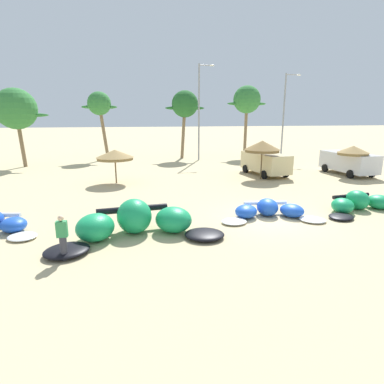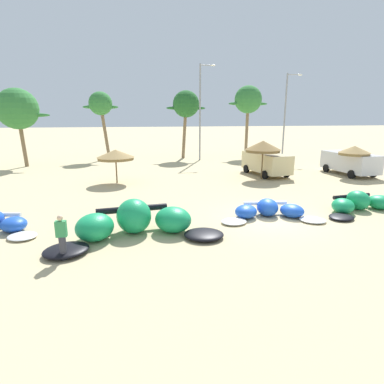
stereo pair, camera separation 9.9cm
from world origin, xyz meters
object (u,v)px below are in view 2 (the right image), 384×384
at_px(lamppost_west_center, 286,112).
at_px(person_near_kites, 62,237).
at_px(parked_car_second, 265,162).
at_px(palm_leftmost, 17,109).
at_px(palm_left, 101,105).
at_px(beach_umbrella_near_palms, 354,151).
at_px(palm_center_left, 248,100).
at_px(lamppost_west, 201,108).
at_px(kite_center, 362,204).
at_px(beach_umbrella_middle, 263,146).
at_px(kite_left, 135,223).
at_px(kite_left_of_center, 269,211).
at_px(parked_van, 349,162).
at_px(palm_left_of_gap, 186,105).
at_px(beach_umbrella_near_van, 116,155).

bearing_deg(lamppost_west_center, person_near_kites, -130.39).
bearing_deg(parked_car_second, palm_leftmost, 158.33).
height_order(person_near_kites, palm_left, palm_left).
xyz_separation_m(beach_umbrella_near_palms, palm_center_left, (-3.56, 14.82, 4.47)).
bearing_deg(lamppost_west, beach_umbrella_near_palms, -51.92).
bearing_deg(kite_center, parked_car_second, 94.19).
bearing_deg(palm_left, beach_umbrella_near_palms, -36.36).
xyz_separation_m(beach_umbrella_middle, person_near_kites, (-12.42, -12.21, -1.76)).
distance_m(kite_left, lamppost_west_center, 27.74).
distance_m(kite_center, lamppost_west, 21.81).
bearing_deg(palm_left, kite_left_of_center, -67.47).
bearing_deg(lamppost_west, parked_car_second, -71.23).
height_order(parked_van, person_near_kites, parked_van).
bearing_deg(parked_van, kite_center, -122.95).
relative_size(beach_umbrella_middle, palm_left_of_gap, 0.39).
distance_m(palm_left, palm_center_left, 17.07).
relative_size(kite_left, kite_left_of_center, 1.39).
xyz_separation_m(palm_leftmost, palm_left_of_gap, (16.77, 3.38, 0.61)).
xyz_separation_m(palm_left, palm_left_of_gap, (9.47, -0.76, 0.03)).
relative_size(beach_umbrella_near_van, palm_leftmost, 0.37).
bearing_deg(beach_umbrella_middle, beach_umbrella_near_van, 176.96).
relative_size(palm_leftmost, palm_center_left, 0.89).
bearing_deg(parked_van, beach_umbrella_middle, -175.43).
bearing_deg(lamppost_west_center, palm_leftmost, -178.75).
height_order(beach_umbrella_near_van, lamppost_west, lamppost_west).
distance_m(kite_left, parked_van, 21.11).
relative_size(person_near_kites, palm_left_of_gap, 0.21).
bearing_deg(palm_leftmost, beach_umbrella_near_van, -46.12).
distance_m(kite_left, kite_center, 11.83).
bearing_deg(palm_center_left, beach_umbrella_near_palms, -76.50).
bearing_deg(kite_left_of_center, beach_umbrella_near_van, 128.52).
relative_size(beach_umbrella_middle, palm_left, 0.40).
xyz_separation_m(kite_center, palm_left_of_gap, (-5.54, 22.67, 5.69)).
distance_m(kite_left, person_near_kites, 3.11).
distance_m(parked_van, palm_left_of_gap, 18.26).
distance_m(person_near_kites, palm_left_of_gap, 27.81).
xyz_separation_m(beach_umbrella_middle, palm_center_left, (3.86, 14.07, 4.08)).
relative_size(palm_left_of_gap, lamppost_west, 0.75).
bearing_deg(person_near_kites, palm_leftmost, 109.70).
height_order(palm_center_left, lamppost_west_center, lamppost_west_center).
bearing_deg(lamppost_west_center, parked_van, -85.36).
distance_m(beach_umbrella_middle, beach_umbrella_near_palms, 7.47).
distance_m(kite_left, beach_umbrella_near_palms, 19.91).
xyz_separation_m(kite_left_of_center, palm_left, (-9.77, 23.55, 5.72)).
bearing_deg(palm_left_of_gap, kite_center, -76.27).
bearing_deg(palm_left, lamppost_west, -13.93).
distance_m(kite_left, beach_umbrella_middle, 14.50).
relative_size(kite_left_of_center, beach_umbrella_near_palms, 2.05).
xyz_separation_m(beach_umbrella_near_palms, person_near_kites, (-19.84, -11.47, -1.37)).
xyz_separation_m(beach_umbrella_middle, parked_van, (8.07, 0.65, -1.48)).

